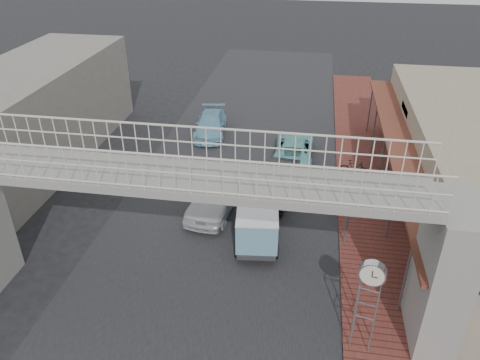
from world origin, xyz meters
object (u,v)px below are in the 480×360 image
(dark_sedan, at_px, (278,182))
(angkot_curb, at_px, (294,148))
(motorcycle_far, at_px, (354,168))
(angkot_far, at_px, (211,124))
(angkot_van, at_px, (258,216))
(arrow_sign, at_px, (373,191))
(white_hatchback, at_px, (216,195))
(street_clock, at_px, (372,277))
(motorcycle_near, at_px, (346,200))

(dark_sedan, distance_m, angkot_curb, 3.89)
(motorcycle_far, bearing_deg, angkot_far, 72.11)
(angkot_van, height_order, arrow_sign, arrow_sign)
(angkot_far, bearing_deg, angkot_curb, -32.10)
(white_hatchback, distance_m, angkot_van, 2.90)
(white_hatchback, xyz_separation_m, street_clock, (6.03, -6.80, 1.99))
(angkot_van, distance_m, arrow_sign, 4.59)
(angkot_van, bearing_deg, street_clock, -57.54)
(white_hatchback, height_order, motorcycle_far, white_hatchback)
(white_hatchback, bearing_deg, arrow_sign, -8.44)
(angkot_van, distance_m, motorcycle_far, 7.18)
(arrow_sign, bearing_deg, motorcycle_far, 93.31)
(angkot_curb, bearing_deg, motorcycle_far, 152.55)
(angkot_far, relative_size, motorcycle_far, 2.84)
(dark_sedan, bearing_deg, angkot_van, -90.68)
(motorcycle_far, relative_size, street_clock, 0.46)
(angkot_far, relative_size, motorcycle_near, 2.40)
(dark_sedan, distance_m, arrow_sign, 5.53)
(white_hatchback, bearing_deg, dark_sedan, 39.68)
(angkot_curb, height_order, arrow_sign, arrow_sign)
(white_hatchback, distance_m, street_clock, 9.31)
(dark_sedan, height_order, street_clock, street_clock)
(dark_sedan, height_order, angkot_far, dark_sedan)
(motorcycle_near, bearing_deg, angkot_van, 101.66)
(dark_sedan, distance_m, angkot_van, 3.69)
(angkot_curb, distance_m, angkot_van, 7.57)
(street_clock, height_order, arrow_sign, street_clock)
(arrow_sign, bearing_deg, street_clock, -93.32)
(angkot_curb, distance_m, angkot_far, 5.74)
(white_hatchback, bearing_deg, angkot_van, -34.88)
(white_hatchback, distance_m, motorcycle_far, 7.42)
(white_hatchback, relative_size, motorcycle_near, 2.54)
(white_hatchback, height_order, arrow_sign, arrow_sign)
(angkot_curb, xyz_separation_m, motorcycle_near, (2.62, -4.79, -0.06))
(dark_sedan, xyz_separation_m, angkot_van, (-0.52, -3.63, 0.47))
(dark_sedan, xyz_separation_m, angkot_far, (-4.66, 6.34, -0.05))
(dark_sedan, bearing_deg, arrow_sign, -35.06)
(dark_sedan, xyz_separation_m, arrow_sign, (3.81, -3.49, 1.98))
(angkot_curb, bearing_deg, angkot_far, -25.22)
(dark_sedan, bearing_deg, angkot_far, 133.74)
(angkot_van, bearing_deg, white_hatchback, 132.06)
(angkot_van, relative_size, street_clock, 1.18)
(street_clock, xyz_separation_m, arrow_sign, (0.44, 5.02, -0.11))
(motorcycle_far, bearing_deg, white_hatchback, 130.38)
(white_hatchback, distance_m, angkot_far, 8.30)
(white_hatchback, bearing_deg, motorcycle_near, 14.54)
(street_clock, bearing_deg, motorcycle_far, 101.24)
(street_clock, bearing_deg, angkot_curb, 115.72)
(arrow_sign, bearing_deg, motorcycle_near, 106.42)
(angkot_far, xyz_separation_m, angkot_van, (4.14, -9.97, 0.52))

